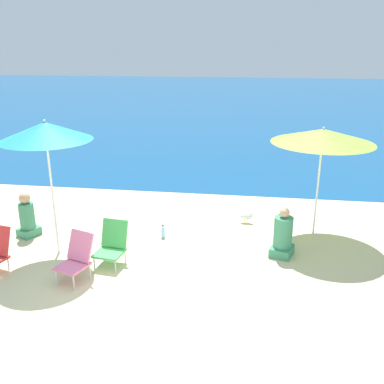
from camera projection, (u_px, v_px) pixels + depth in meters
The scene contains 10 objects.
ground_plane at pixel (132, 310), 5.94m from camera, with size 60.00×60.00×0.00m, color beige.
sea_water at pixel (233, 98), 29.32m from camera, with size 60.00×40.00×0.01m.
beach_umbrella_lime at pixel (323, 136), 7.71m from camera, with size 1.86×1.86×2.10m.
beach_umbrella_teal at pixel (45, 131), 6.88m from camera, with size 1.51×1.51×2.37m.
beach_chair_green at pixel (112, 243), 7.14m from camera, with size 0.51×0.60×0.72m.
beach_chair_pink at pixel (76, 256), 6.61m from camera, with size 0.57×0.64×0.75m.
person_seated_near at pixel (283, 236), 7.39m from camera, with size 0.47×0.51×0.88m.
person_seated_far at pixel (27, 217), 8.15m from camera, with size 0.44×0.46×0.88m.
water_bottle at pixel (163, 232), 8.16m from camera, with size 0.08×0.08×0.26m.
seagull at pixel (246, 216), 8.82m from camera, with size 0.27×0.11×0.23m.
Camera 1 is at (1.56, -4.91, 3.49)m, focal length 40.00 mm.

